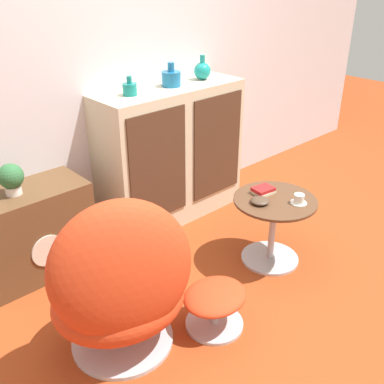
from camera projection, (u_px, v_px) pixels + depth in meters
name	position (u px, v px, depth m)	size (l,w,h in m)	color
ground_plane	(247.00, 295.00, 2.82)	(12.00, 12.00, 0.00)	#9E3D19
wall_back	(111.00, 53.00, 3.10)	(6.40, 0.06, 2.60)	silver
sideboard	(171.00, 154.00, 3.49)	(1.18, 0.43, 1.06)	beige
tv_console	(33.00, 232.00, 2.91)	(0.73, 0.39, 0.60)	brown
egg_chair	(121.00, 286.00, 2.23)	(0.87, 0.84, 0.94)	#B7B7BC
ottoman	(215.00, 301.00, 2.51)	(0.38, 0.33, 0.25)	#B7B7BC
coffee_table	(273.00, 223.00, 3.02)	(0.55, 0.55, 0.48)	#B7B7BC
vase_leftmost	(130.00, 89.00, 3.02)	(0.10, 0.10, 0.13)	#147A75
vase_inner_left	(171.00, 78.00, 3.24)	(0.14, 0.14, 0.17)	#196699
vase_inner_right	(202.00, 71.00, 3.42)	(0.13, 0.13, 0.18)	teal
potted_plant	(11.00, 178.00, 2.68)	(0.15, 0.15, 0.20)	silver
teacup	(299.00, 200.00, 2.87)	(0.11, 0.11, 0.06)	silver
book_stack	(263.00, 190.00, 3.00)	(0.15, 0.12, 0.04)	beige
bowl	(260.00, 201.00, 2.88)	(0.12, 0.12, 0.04)	#4C3828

